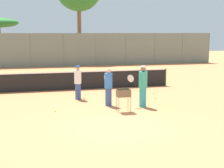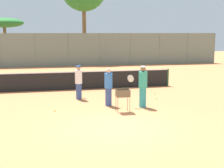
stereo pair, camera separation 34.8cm
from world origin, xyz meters
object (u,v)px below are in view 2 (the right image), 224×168
(ball_cart, at_px, (123,95))
(player_white_outfit, at_px, (79,82))
(player_yellow_shirt, at_px, (143,86))
(player_red_cap, at_px, (108,87))
(tennis_net, at_px, (86,80))

(ball_cart, bearing_deg, player_white_outfit, 117.03)
(ball_cart, bearing_deg, player_yellow_shirt, 31.66)
(player_white_outfit, height_order, player_yellow_shirt, player_yellow_shirt)
(player_white_outfit, height_order, ball_cart, player_white_outfit)
(player_red_cap, bearing_deg, ball_cart, -167.97)
(player_white_outfit, height_order, player_red_cap, player_red_cap)
(player_white_outfit, relative_size, player_red_cap, 0.98)
(player_white_outfit, bearing_deg, tennis_net, -0.78)
(tennis_net, relative_size, player_yellow_shirt, 5.61)
(tennis_net, bearing_deg, ball_cart, -82.12)
(player_red_cap, relative_size, ball_cart, 1.79)
(player_white_outfit, xyz_separation_m, ball_cart, (1.51, -2.96, -0.15))
(tennis_net, xyz_separation_m, player_yellow_shirt, (1.85, -4.99, 0.40))
(tennis_net, relative_size, ball_cart, 10.81)
(player_red_cap, relative_size, player_yellow_shirt, 0.93)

